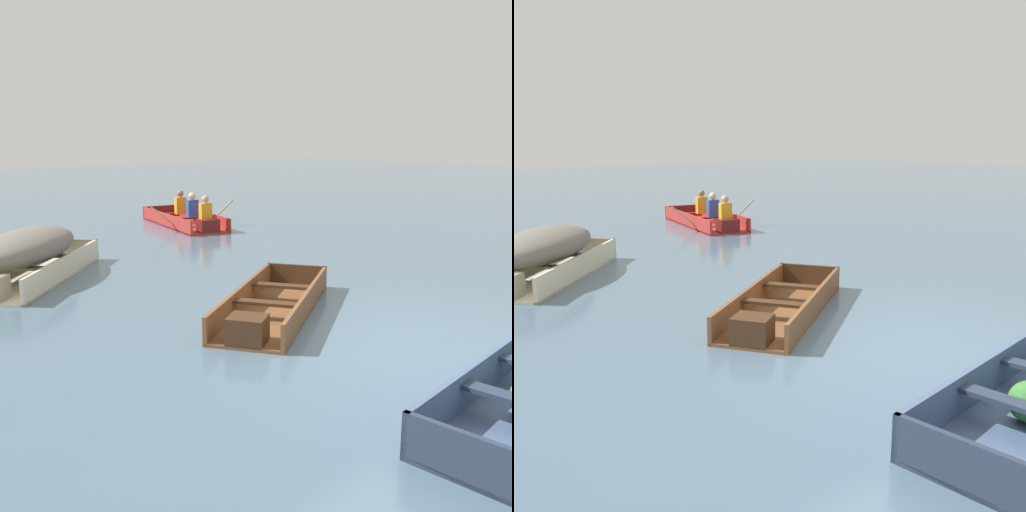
{
  "view_description": "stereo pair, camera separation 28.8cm",
  "coord_description": "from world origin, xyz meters",
  "views": [
    {
      "loc": [
        -5.18,
        -3.24,
        2.28
      ],
      "look_at": [
        0.97,
        3.65,
        0.35
      ],
      "focal_mm": 40.0,
      "sensor_mm": 36.0,
      "label": 1
    },
    {
      "loc": [
        -4.96,
        -3.43,
        2.28
      ],
      "look_at": [
        0.97,
        3.65,
        0.35
      ],
      "focal_mm": 40.0,
      "sensor_mm": 36.0,
      "label": 2
    }
  ],
  "objects": [
    {
      "name": "rowboat_red_with_crew",
      "position": [
        3.25,
        8.88,
        0.21
      ],
      "size": [
        2.27,
        3.54,
        0.91
      ],
      "color": "#AD2D28",
      "rests_on": "ground"
    },
    {
      "name": "ground_plane",
      "position": [
        0.0,
        0.0,
        0.0
      ],
      "size": [
        80.0,
        80.0,
        0.0
      ],
      "primitive_type": "plane",
      "color": "slate"
    },
    {
      "name": "skiff_wooden_brown_near_moored",
      "position": [
        -0.29,
        1.92,
        0.12
      ],
      "size": [
        2.94,
        2.35,
        0.34
      ],
      "color": "brown",
      "rests_on": "ground"
    },
    {
      "name": "skiff_cream_mid_moored",
      "position": [
        -1.92,
        5.97,
        0.47
      ],
      "size": [
        3.1,
        3.11,
        0.82
      ],
      "color": "beige",
      "rests_on": "ground"
    }
  ]
}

